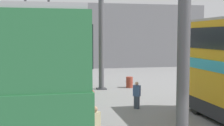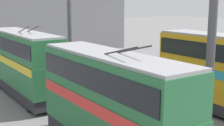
{
  "view_description": "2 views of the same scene",
  "coord_description": "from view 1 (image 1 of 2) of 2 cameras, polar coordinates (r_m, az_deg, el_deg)",
  "views": [
    {
      "loc": [
        -7.75,
        4.62,
        4.39
      ],
      "look_at": [
        8.38,
        1.08,
        2.96
      ],
      "focal_mm": 50.0,
      "sensor_mm": 36.0,
      "label": 1
    },
    {
      "loc": [
        -7.83,
        12.62,
        7.38
      ],
      "look_at": [
        10.26,
        0.29,
        3.13
      ],
      "focal_mm": 50.0,
      "sensor_mm": 36.0,
      "label": 2
    }
  ],
  "objects": [
    {
      "name": "person_aisle_midway",
      "position": [
        18.98,
        4.55,
        -5.75
      ],
      "size": [
        0.46,
        0.47,
        1.65
      ],
      "rotation": [
        0.0,
        0.0,
        2.38
      ],
      "color": "#384251",
      "rests_on": "ground_plane"
    },
    {
      "name": "bus_right_mid",
      "position": [
        11.62,
        -13.15,
        -2.52
      ],
      "size": [
        9.65,
        2.54,
        5.73
      ],
      "color": "black",
      "rests_on": "ground_plane"
    },
    {
      "name": "depot_back_wall",
      "position": [
        41.79,
        -6.07,
        4.93
      ],
      "size": [
        0.5,
        36.0,
        8.77
      ],
      "color": "slate",
      "rests_on": "ground_plane"
    },
    {
      "name": "bus_right_far",
      "position": [
        23.74,
        -12.79,
        1.33
      ],
      "size": [
        10.58,
        2.54,
        5.78
      ],
      "color": "black",
      "rests_on": "ground_plane"
    },
    {
      "name": "support_column_near",
      "position": [
        10.81,
        12.93,
        1.01
      ],
      "size": [
        0.78,
        0.78,
        7.59
      ],
      "color": "#4C4C51",
      "rests_on": "ground_plane"
    },
    {
      "name": "support_column_far",
      "position": [
        25.56,
        -1.98,
        3.34
      ],
      "size": [
        0.78,
        0.78,
        7.59
      ],
      "color": "#4C4C51",
      "rests_on": "ground_plane"
    },
    {
      "name": "oil_drum",
      "position": [
        26.66,
        3.21,
        -3.53
      ],
      "size": [
        0.6,
        0.6,
        0.92
      ],
      "color": "#933828",
      "rests_on": "ground_plane"
    }
  ]
}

